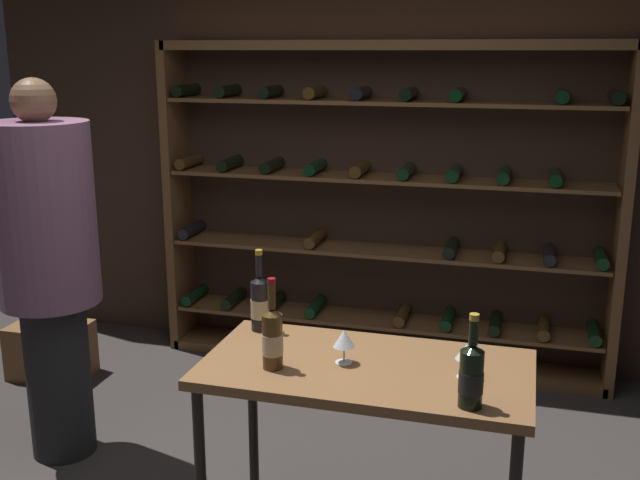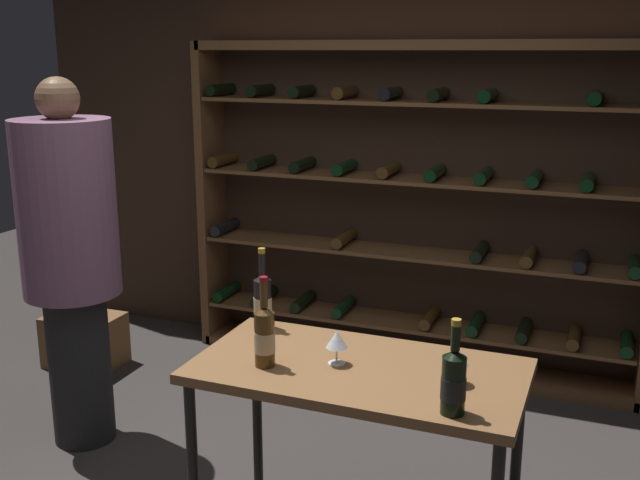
{
  "view_description": "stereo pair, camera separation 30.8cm",
  "coord_description": "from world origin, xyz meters",
  "px_view_note": "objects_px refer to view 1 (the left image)",
  "views": [
    {
      "loc": [
        1.07,
        -2.68,
        2.06
      ],
      "look_at": [
        0.25,
        0.19,
        1.3
      ],
      "focal_mm": 42.18,
      "sensor_mm": 36.0,
      "label": 1
    },
    {
      "loc": [
        1.36,
        -2.59,
        2.06
      ],
      "look_at": [
        0.25,
        0.19,
        1.3
      ],
      "focal_mm": 42.18,
      "sensor_mm": 36.0,
      "label": 2
    }
  ],
  "objects_px": {
    "tasting_table": "(366,386)",
    "wine_bottle_amber_reserve": "(272,337)",
    "wine_bottle_gold_foil": "(260,302)",
    "wine_glass_stemmed_center": "(467,353)",
    "person_host_in_suit": "(48,257)",
    "wine_glass_stemmed_left": "(344,340)",
    "wine_rack": "(382,210)",
    "wine_bottle_green_slim": "(471,375)",
    "wine_crate": "(51,350)"
  },
  "relations": [
    {
      "from": "wine_glass_stemmed_left",
      "to": "wine_glass_stemmed_center",
      "type": "bearing_deg",
      "value": -0.89
    },
    {
      "from": "wine_glass_stemmed_center",
      "to": "wine_glass_stemmed_left",
      "type": "distance_m",
      "value": 0.47
    },
    {
      "from": "person_host_in_suit",
      "to": "wine_glass_stemmed_left",
      "type": "relative_size",
      "value": 14.14
    },
    {
      "from": "wine_bottle_gold_foil",
      "to": "wine_bottle_amber_reserve",
      "type": "bearing_deg",
      "value": -63.03
    },
    {
      "from": "tasting_table",
      "to": "wine_bottle_green_slim",
      "type": "distance_m",
      "value": 0.53
    },
    {
      "from": "wine_bottle_green_slim",
      "to": "wine_glass_stemmed_left",
      "type": "bearing_deg",
      "value": 154.82
    },
    {
      "from": "wine_bottle_green_slim",
      "to": "wine_bottle_gold_foil",
      "type": "bearing_deg",
      "value": 152.68
    },
    {
      "from": "wine_crate",
      "to": "wine_glass_stemmed_center",
      "type": "bearing_deg",
      "value": -24.54
    },
    {
      "from": "tasting_table",
      "to": "wine_crate",
      "type": "bearing_deg",
      "value": 152.35
    },
    {
      "from": "person_host_in_suit",
      "to": "wine_rack",
      "type": "bearing_deg",
      "value": -125.57
    },
    {
      "from": "tasting_table",
      "to": "wine_glass_stemmed_center",
      "type": "height_order",
      "value": "wine_glass_stemmed_center"
    },
    {
      "from": "wine_bottle_green_slim",
      "to": "wine_bottle_gold_foil",
      "type": "distance_m",
      "value": 1.06
    },
    {
      "from": "person_host_in_suit",
      "to": "wine_bottle_amber_reserve",
      "type": "height_order",
      "value": "person_host_in_suit"
    },
    {
      "from": "wine_crate",
      "to": "wine_glass_stemmed_center",
      "type": "distance_m",
      "value": 3.1
    },
    {
      "from": "wine_glass_stemmed_center",
      "to": "wine_bottle_amber_reserve",
      "type": "bearing_deg",
      "value": -171.43
    },
    {
      "from": "wine_rack",
      "to": "wine_glass_stemmed_left",
      "type": "bearing_deg",
      "value": -82.87
    },
    {
      "from": "wine_bottle_green_slim",
      "to": "wine_glass_stemmed_left",
      "type": "xyz_separation_m",
      "value": [
        -0.5,
        0.24,
        -0.02
      ]
    },
    {
      "from": "wine_rack",
      "to": "wine_bottle_amber_reserve",
      "type": "xyz_separation_m",
      "value": [
        -0.0,
        -2.13,
        -0.06
      ]
    },
    {
      "from": "wine_glass_stemmed_left",
      "to": "wine_rack",
      "type": "bearing_deg",
      "value": 97.13
    },
    {
      "from": "wine_crate",
      "to": "wine_bottle_green_slim",
      "type": "height_order",
      "value": "wine_bottle_green_slim"
    },
    {
      "from": "person_host_in_suit",
      "to": "tasting_table",
      "type": "bearing_deg",
      "value": 171.42
    },
    {
      "from": "wine_bottle_gold_foil",
      "to": "person_host_in_suit",
      "type": "bearing_deg",
      "value": 171.13
    },
    {
      "from": "person_host_in_suit",
      "to": "wine_glass_stemmed_center",
      "type": "height_order",
      "value": "person_host_in_suit"
    },
    {
      "from": "wine_rack",
      "to": "person_host_in_suit",
      "type": "height_order",
      "value": "wine_rack"
    },
    {
      "from": "person_host_in_suit",
      "to": "wine_bottle_gold_foil",
      "type": "distance_m",
      "value": 1.2
    },
    {
      "from": "wine_crate",
      "to": "wine_bottle_amber_reserve",
      "type": "height_order",
      "value": "wine_bottle_amber_reserve"
    },
    {
      "from": "wine_glass_stemmed_left",
      "to": "person_host_in_suit",
      "type": "bearing_deg",
      "value": 165.0
    },
    {
      "from": "wine_crate",
      "to": "wine_rack",
      "type": "bearing_deg",
      "value": 21.18
    },
    {
      "from": "wine_rack",
      "to": "wine_crate",
      "type": "xyz_separation_m",
      "value": [
        -2.0,
        -0.78,
        -0.88
      ]
    },
    {
      "from": "wine_bottle_green_slim",
      "to": "wine_bottle_gold_foil",
      "type": "height_order",
      "value": "wine_bottle_gold_foil"
    },
    {
      "from": "person_host_in_suit",
      "to": "wine_bottle_gold_foil",
      "type": "xyz_separation_m",
      "value": [
        1.18,
        -0.18,
        -0.06
      ]
    },
    {
      "from": "wine_bottle_amber_reserve",
      "to": "wine_glass_stemmed_left",
      "type": "relative_size",
      "value": 2.63
    },
    {
      "from": "tasting_table",
      "to": "wine_bottle_gold_foil",
      "type": "bearing_deg",
      "value": 155.4
    },
    {
      "from": "tasting_table",
      "to": "person_host_in_suit",
      "type": "distance_m",
      "value": 1.78
    },
    {
      "from": "wine_bottle_amber_reserve",
      "to": "wine_bottle_green_slim",
      "type": "relative_size",
      "value": 1.07
    },
    {
      "from": "person_host_in_suit",
      "to": "wine_glass_stemmed_center",
      "type": "distance_m",
      "value": 2.14
    },
    {
      "from": "wine_crate",
      "to": "tasting_table",
      "type": "bearing_deg",
      "value": -27.65
    },
    {
      "from": "person_host_in_suit",
      "to": "wine_bottle_gold_foil",
      "type": "height_order",
      "value": "person_host_in_suit"
    },
    {
      "from": "wine_glass_stemmed_left",
      "to": "wine_bottle_amber_reserve",
      "type": "bearing_deg",
      "value": -155.26
    },
    {
      "from": "wine_rack",
      "to": "wine_bottle_amber_reserve",
      "type": "distance_m",
      "value": 2.13
    },
    {
      "from": "wine_bottle_gold_foil",
      "to": "wine_glass_stemmed_left",
      "type": "bearing_deg",
      "value": -29.69
    },
    {
      "from": "wine_bottle_gold_foil",
      "to": "wine_glass_stemmed_center",
      "type": "height_order",
      "value": "wine_bottle_gold_foil"
    },
    {
      "from": "person_host_in_suit",
      "to": "wine_glass_stemmed_center",
      "type": "relative_size",
      "value": 14.2
    },
    {
      "from": "tasting_table",
      "to": "wine_bottle_amber_reserve",
      "type": "xyz_separation_m",
      "value": [
        -0.34,
        -0.13,
        0.21
      ]
    },
    {
      "from": "wine_bottle_green_slim",
      "to": "wine_glass_stemmed_center",
      "type": "bearing_deg",
      "value": 98.51
    },
    {
      "from": "wine_bottle_gold_foil",
      "to": "wine_bottle_green_slim",
      "type": "bearing_deg",
      "value": -27.32
    },
    {
      "from": "wine_bottle_amber_reserve",
      "to": "wine_glass_stemmed_center",
      "type": "bearing_deg",
      "value": 8.57
    },
    {
      "from": "wine_rack",
      "to": "wine_bottle_green_slim",
      "type": "height_order",
      "value": "wine_rack"
    },
    {
      "from": "wine_bottle_amber_reserve",
      "to": "wine_glass_stemmed_center",
      "type": "relative_size",
      "value": 2.64
    },
    {
      "from": "wine_bottle_green_slim",
      "to": "wine_glass_stemmed_center",
      "type": "distance_m",
      "value": 0.23
    }
  ]
}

